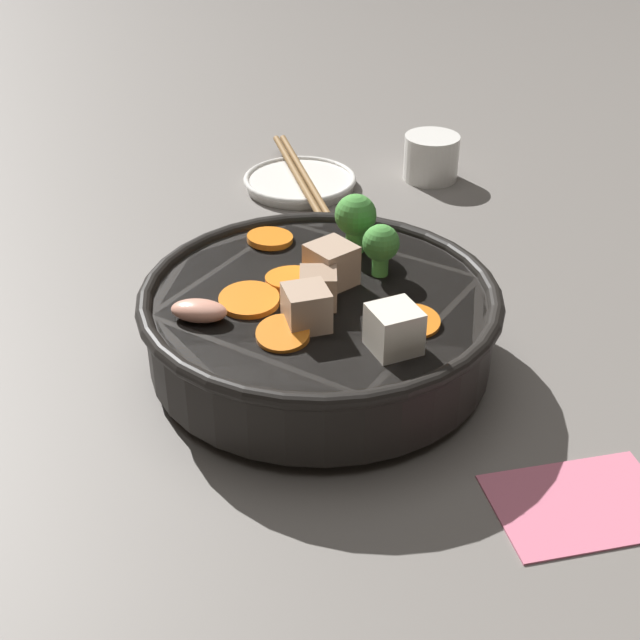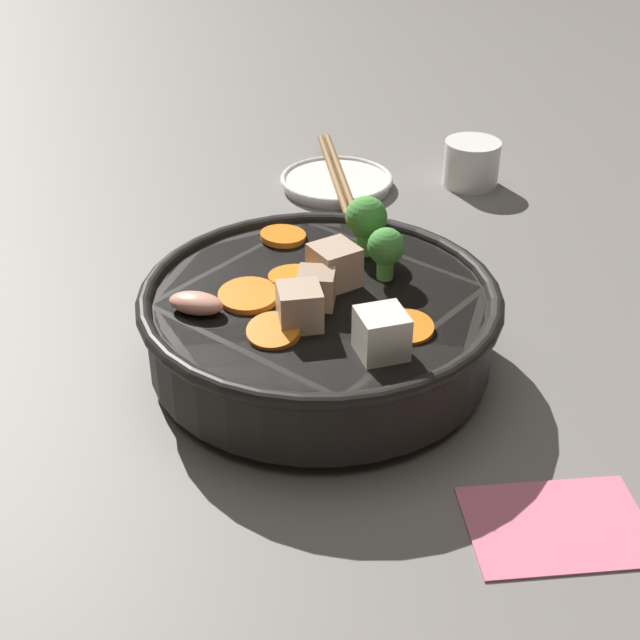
# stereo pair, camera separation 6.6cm
# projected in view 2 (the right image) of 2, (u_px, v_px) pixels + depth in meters

# --- Properties ---
(ground_plane) EXTENTS (3.00, 3.00, 0.00)m
(ground_plane) POSITION_uv_depth(u_px,v_px,m) (320.00, 366.00, 0.68)
(ground_plane) COLOR slate
(stirfry_bowl) EXTENTS (0.27, 0.27, 0.11)m
(stirfry_bowl) POSITION_uv_depth(u_px,v_px,m) (320.00, 318.00, 0.66)
(stirfry_bowl) COLOR black
(stirfry_bowl) RESTS_ON ground_plane
(side_saucer) EXTENTS (0.12, 0.12, 0.01)m
(side_saucer) POSITION_uv_depth(u_px,v_px,m) (337.00, 181.00, 0.96)
(side_saucer) COLOR white
(side_saucer) RESTS_ON ground_plane
(tea_cup) EXTENTS (0.06, 0.06, 0.05)m
(tea_cup) POSITION_uv_depth(u_px,v_px,m) (471.00, 163.00, 0.96)
(tea_cup) COLOR white
(tea_cup) RESTS_ON ground_plane
(napkin) EXTENTS (0.13, 0.11, 0.00)m
(napkin) POSITION_uv_depth(u_px,v_px,m) (557.00, 525.00, 0.54)
(napkin) COLOR #D16B84
(napkin) RESTS_ON ground_plane
(chopsticks_pair) EXTENTS (0.09, 0.21, 0.01)m
(chopsticks_pair) POSITION_uv_depth(u_px,v_px,m) (337.00, 173.00, 0.96)
(chopsticks_pair) COLOR olive
(chopsticks_pair) RESTS_ON side_saucer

